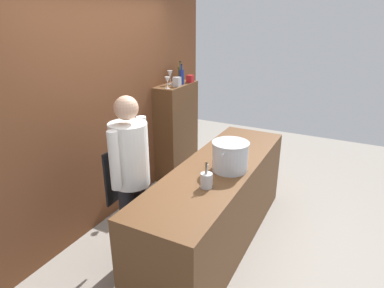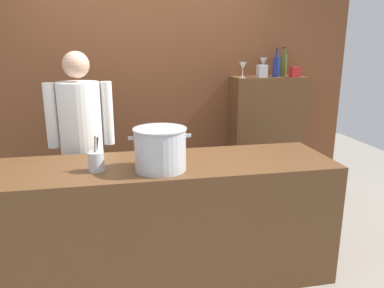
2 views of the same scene
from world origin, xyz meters
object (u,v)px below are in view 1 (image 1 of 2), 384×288
Objects in this scene: stockpot_large at (230,156)px; utensil_crock at (206,180)px; wine_glass_tall at (167,80)px; wine_glass_wide at (170,75)px; spice_tin_silver at (177,82)px; spice_tin_red at (190,79)px; wine_bottle_olive at (180,74)px; chef at (130,171)px; wine_bottle_cobalt at (182,77)px.

utensil_crock is at bearing 172.82° from stockpot_large.
wine_glass_wide is (0.26, 0.12, 0.03)m from wine_glass_tall.
stockpot_large is 2.67× the size of wine_glass_tall.
wine_glass_wide is at bearing 65.08° from spice_tin_silver.
stockpot_large is 4.03× the size of spice_tin_red.
wine_bottle_olive is 2.38× the size of spice_tin_silver.
spice_tin_red reaches higher than stockpot_large.
stockpot_large is at bearing 123.81° from chef.
spice_tin_red is at bearing -3.64° from spice_tin_silver.
stockpot_large is at bearing -7.18° from utensil_crock.
spice_tin_red is at bearing -5.91° from wine_glass_tall.
utensil_crock is 1.93m from wine_glass_tall.
wine_glass_tall reaches higher than stockpot_large.
wine_bottle_cobalt is at bearing -168.57° from chef.
stockpot_large is 2.02m from wine_bottle_olive.
stockpot_large is at bearing -136.76° from wine_bottle_cobalt.
wine_bottle_cobalt reaches higher than utensil_crock.
wine_bottle_olive is at bearing -15.16° from wine_glass_wide.
wine_glass_wide is at bearing 38.76° from utensil_crock.
wine_glass_tall is (0.99, 1.27, 0.45)m from stockpot_large.
wine_glass_tall reaches higher than spice_tin_silver.
wine_glass_tall is at bearing -164.72° from chef.
wine_bottle_cobalt is at bearing 169.73° from spice_tin_red.
wine_glass_wide is 1.88× the size of spice_tin_red.
chef is at bearing 102.29° from utensil_crock.
wine_bottle_olive is at bearing 122.30° from spice_tin_red.
wine_bottle_olive reaches higher than spice_tin_silver.
wine_glass_wide reaches higher than utensil_crock.
utensil_crock is 1.89× the size of spice_tin_silver.
wine_glass_wide is at bearing 147.98° from spice_tin_red.
wine_glass_tall is at bearing 41.04° from utensil_crock.
wine_bottle_cobalt reaches higher than wine_glass_wide.
spice_tin_red is at bearing -170.78° from chef.
wine_bottle_olive is at bearing 34.51° from utensil_crock.
wine_glass_wide is (1.82, 0.65, 0.56)m from chef.
chef is 4.04× the size of stockpot_large.
wine_glass_tall is at bearing 174.09° from spice_tin_red.
wine_bottle_cobalt is 1.84× the size of wine_glass_tall.
wine_bottle_olive is at bearing -167.21° from chef.
utensil_crock is at bearing -138.96° from wine_glass_tall.
wine_bottle_olive is 1.55× the size of wine_glass_wide.
wine_glass_wide reaches higher than spice_tin_red.
spice_tin_red is (0.54, -0.06, -0.06)m from wine_glass_tall.
wine_bottle_cobalt reaches higher than spice_tin_red.
chef is at bearing -164.10° from spice_tin_silver.
wine_bottle_olive is at bearing 35.51° from wine_bottle_cobalt.
wine_glass_wide is at bearing 48.08° from stockpot_large.
wine_bottle_olive is at bearing 19.50° from spice_tin_silver.
wine_glass_tall is 0.80× the size of wine_glass_wide.
spice_tin_silver is (-0.15, -0.01, -0.04)m from wine_bottle_cobalt.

